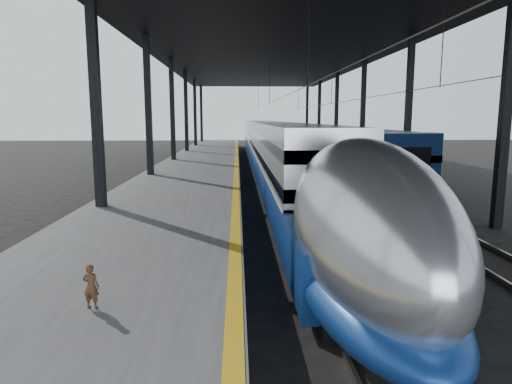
{
  "coord_description": "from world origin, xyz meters",
  "views": [
    {
      "loc": [
        -0.63,
        -12.23,
        4.28
      ],
      "look_at": [
        -0.05,
        1.92,
        2.0
      ],
      "focal_mm": 32.0,
      "sensor_mm": 36.0,
      "label": 1
    }
  ],
  "objects": [
    {
      "name": "tgv_train",
      "position": [
        2.0,
        24.57,
        1.89
      ],
      "size": [
        2.81,
        65.2,
        4.03
      ],
      "color": "silver",
      "rests_on": "ground"
    },
    {
      "name": "rails",
      "position": [
        4.5,
        20.0,
        0.08
      ],
      "size": [
        6.52,
        80.0,
        0.16
      ],
      "color": "slate",
      "rests_on": "ground"
    },
    {
      "name": "canopy",
      "position": [
        1.9,
        20.0,
        9.12
      ],
      "size": [
        18.0,
        75.0,
        9.47
      ],
      "color": "black",
      "rests_on": "ground"
    },
    {
      "name": "second_train",
      "position": [
        7.0,
        34.59,
        1.86
      ],
      "size": [
        2.67,
        56.05,
        3.67
      ],
      "color": "navy",
      "rests_on": "ground"
    },
    {
      "name": "child",
      "position": [
        -3.19,
        -4.55,
        1.4
      ],
      "size": [
        0.32,
        0.24,
        0.8
      ],
      "primitive_type": "imported",
      "rotation": [
        0.0,
        0.0,
        2.97
      ],
      "color": "#472C17",
      "rests_on": "platform"
    },
    {
      "name": "yellow_strip",
      "position": [
        -0.7,
        20.0,
        1.0
      ],
      "size": [
        0.3,
        80.0,
        0.01
      ],
      "primitive_type": "cube",
      "color": "gold",
      "rests_on": "platform"
    },
    {
      "name": "ground",
      "position": [
        0.0,
        0.0,
        0.0
      ],
      "size": [
        160.0,
        160.0,
        0.0
      ],
      "primitive_type": "plane",
      "color": "black",
      "rests_on": "ground"
    },
    {
      "name": "platform",
      "position": [
        -3.5,
        20.0,
        0.5
      ],
      "size": [
        6.0,
        80.0,
        1.0
      ],
      "primitive_type": "cube",
      "color": "#4C4C4F",
      "rests_on": "ground"
    }
  ]
}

